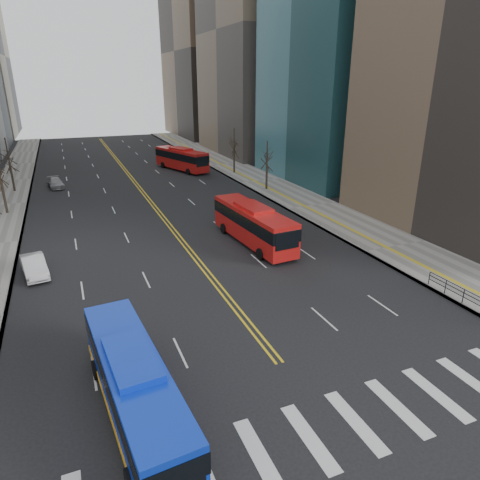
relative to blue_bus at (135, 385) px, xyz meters
name	(u,v)px	position (x,y,z in m)	size (l,w,h in m)	color
ground	(333,429)	(7.72, -4.00, -1.73)	(220.00, 220.00, 0.00)	black
sidewalk_right	(261,181)	(25.22, 41.00, -1.66)	(7.00, 130.00, 0.15)	slate
sidewalk_left	(6,205)	(-8.78, 41.00, -1.66)	(5.00, 130.00, 0.15)	slate
crosswalk	(333,429)	(7.72, -4.00, -1.72)	(26.70, 4.00, 0.01)	silver
centerline	(131,178)	(7.72, 51.00, -1.72)	(0.55, 100.00, 0.01)	gold
office_towers	(106,16)	(7.84, 64.51, 22.19)	(83.00, 134.00, 58.00)	gray
pedestrian_railing	(464,294)	(22.02, 2.00, -0.91)	(0.06, 6.06, 1.02)	black
street_trees	(88,176)	(0.54, 30.55, 3.14)	(35.20, 47.20, 7.60)	black
blue_bus	(135,385)	(0.00, 0.00, 0.00)	(3.33, 11.43, 3.30)	#0C2DBE
red_bus_near	(253,222)	(13.70, 18.00, 0.29)	(3.55, 11.68, 3.64)	red
red_bus_far	(181,158)	(16.53, 53.71, 0.33)	(6.41, 12.01, 3.71)	red
car_white	(34,266)	(-4.78, 18.11, -0.97)	(1.60, 4.59, 1.51)	silver
car_dark_mid	(235,211)	(15.06, 26.06, -1.02)	(1.67, 4.16, 1.42)	black
car_silver	(56,183)	(-3.09, 48.46, -1.07)	(1.84, 4.52, 1.31)	gray
car_dark_far	(182,153)	(20.22, 67.49, -1.11)	(2.06, 4.47, 1.24)	black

